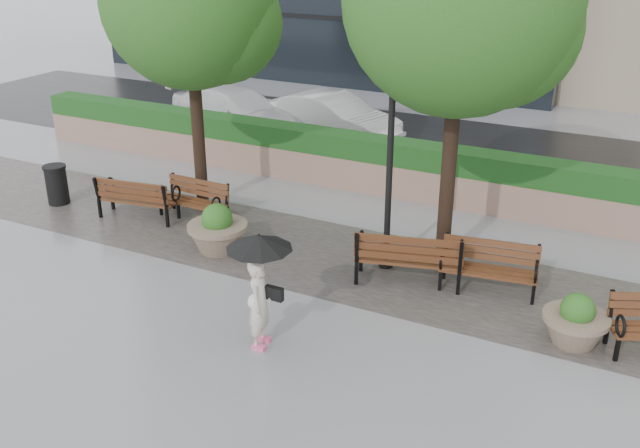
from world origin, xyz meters
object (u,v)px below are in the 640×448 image
at_px(trash_bin, 57,186).
at_px(car_right, 333,118).
at_px(bench_2, 408,268).
at_px(planter_left, 218,233).
at_px(planter_right, 575,324).
at_px(car_left, 237,112).
at_px(pedestrian, 260,280).
at_px(bench_3, 488,278).
at_px(lamppost, 389,172).
at_px(bench_0, 139,206).
at_px(bench_1, 194,208).

distance_m(trash_bin, car_right, 8.42).
bearing_deg(car_right, bench_2, -132.53).
height_order(planter_left, trash_bin, planter_left).
relative_size(planter_right, car_right, 0.24).
height_order(bench_2, car_left, car_left).
xyz_separation_m(planter_right, pedestrian, (-4.45, -2.30, 0.82)).
distance_m(bench_3, car_left, 11.70).
bearing_deg(trash_bin, car_left, 84.99).
relative_size(car_right, pedestrian, 2.28).
height_order(bench_3, trash_bin, bench_3).
bearing_deg(lamppost, car_left, 139.73).
bearing_deg(planter_left, car_right, 99.36).
distance_m(car_left, pedestrian, 12.12).
relative_size(bench_0, car_left, 0.38).
distance_m(car_left, car_right, 3.06).
bearing_deg(planter_left, planter_right, -2.33).
distance_m(planter_left, car_right, 8.20).
bearing_deg(lamppost, bench_3, -2.68).
bearing_deg(lamppost, bench_2, -35.51).
bearing_deg(car_right, lamppost, -134.27).
bearing_deg(planter_right, bench_0, 174.73).
height_order(trash_bin, car_left, car_left).
distance_m(planter_right, car_left, 13.70).
distance_m(bench_2, car_right, 9.31).
height_order(trash_bin, car_right, car_right).
bearing_deg(planter_left, lamppost, 14.86).
distance_m(bench_0, planter_right, 9.68).
distance_m(lamppost, car_right, 8.67).
xyz_separation_m(bench_2, trash_bin, (-8.87, 0.02, 0.14)).
relative_size(bench_3, pedestrian, 0.95).
height_order(trash_bin, pedestrian, pedestrian).
bearing_deg(planter_right, pedestrian, -152.65).
relative_size(planter_right, lamppost, 0.24).
relative_size(bench_2, planter_right, 1.98).
relative_size(bench_1, pedestrian, 0.86).
bearing_deg(bench_2, lamppost, -50.43).
xyz_separation_m(bench_0, car_left, (-1.72, 6.75, 0.43)).
xyz_separation_m(car_right, pedestrian, (3.94, -10.67, 0.45)).
height_order(bench_2, planter_left, bench_2).
bearing_deg(bench_2, pedestrian, 50.96).
distance_m(planter_right, car_right, 11.86).
height_order(bench_1, car_left, car_left).
xyz_separation_m(lamppost, car_right, (-4.67, 7.19, -1.24)).
bearing_deg(pedestrian, lamppost, -22.97).
height_order(planter_right, trash_bin, trash_bin).
xyz_separation_m(car_left, pedestrian, (6.91, -9.95, 0.45)).
relative_size(bench_0, planter_right, 1.80).
xyz_separation_m(bench_0, lamppost, (5.92, 0.28, 1.67)).
bearing_deg(trash_bin, bench_0, 3.59).
xyz_separation_m(trash_bin, car_left, (0.60, 6.90, 0.27)).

